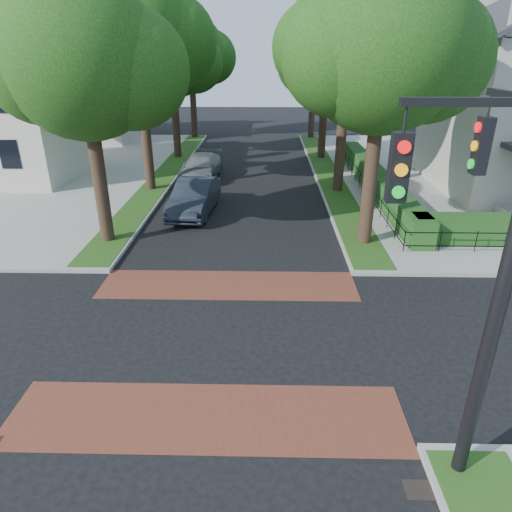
# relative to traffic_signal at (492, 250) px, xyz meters

# --- Properties ---
(ground) EXTENTS (120.00, 120.00, 0.00)m
(ground) POSITION_rel_traffic_signal_xyz_m (-4.89, 4.41, -4.71)
(ground) COLOR black
(ground) RESTS_ON ground
(crosswalk_far) EXTENTS (9.00, 2.20, 0.01)m
(crosswalk_far) POSITION_rel_traffic_signal_xyz_m (-4.89, 7.61, -4.70)
(crosswalk_far) COLOR brown
(crosswalk_far) RESTS_ON ground
(crosswalk_near) EXTENTS (9.00, 2.20, 0.01)m
(crosswalk_near) POSITION_rel_traffic_signal_xyz_m (-4.89, 1.21, -4.70)
(crosswalk_near) COLOR brown
(crosswalk_near) RESTS_ON ground
(storm_drain) EXTENTS (0.65, 0.45, 0.01)m
(storm_drain) POSITION_rel_traffic_signal_xyz_m (-0.59, -0.59, -4.70)
(storm_drain) COLOR black
(storm_drain) RESTS_ON ground
(grass_strip_ne) EXTENTS (1.60, 29.80, 0.02)m
(grass_strip_ne) POSITION_rel_traffic_signal_xyz_m (0.51, 23.51, -4.55)
(grass_strip_ne) COLOR #224A15
(grass_strip_ne) RESTS_ON sidewalk_ne
(grass_strip_nw) EXTENTS (1.60, 29.80, 0.02)m
(grass_strip_nw) POSITION_rel_traffic_signal_xyz_m (-10.29, 23.51, -4.55)
(grass_strip_nw) COLOR #224A15
(grass_strip_nw) RESTS_ON sidewalk_nw
(tree_right_near) EXTENTS (7.75, 6.67, 10.66)m
(tree_right_near) POSITION_rel_traffic_signal_xyz_m (0.72, 11.65, 2.92)
(tree_right_near) COLOR black
(tree_right_near) RESTS_ON sidewalk_ne
(tree_right_mid) EXTENTS (8.25, 7.09, 11.22)m
(tree_right_mid) POSITION_rel_traffic_signal_xyz_m (0.72, 19.66, 3.28)
(tree_right_mid) COLOR black
(tree_right_mid) RESTS_ON sidewalk_ne
(tree_right_far) EXTENTS (7.25, 6.23, 9.74)m
(tree_right_far) POSITION_rel_traffic_signal_xyz_m (0.71, 28.64, 2.20)
(tree_right_far) COLOR black
(tree_right_far) RESTS_ON sidewalk_ne
(tree_right_back) EXTENTS (7.50, 6.45, 10.20)m
(tree_right_back) POSITION_rel_traffic_signal_xyz_m (0.72, 37.64, 2.56)
(tree_right_back) COLOR black
(tree_right_back) RESTS_ON sidewalk_ne
(tree_left_near) EXTENTS (7.50, 6.45, 10.20)m
(tree_left_near) POSITION_rel_traffic_signal_xyz_m (-10.28, 11.64, 2.56)
(tree_left_near) COLOR black
(tree_left_near) RESTS_ON sidewalk_nw
(tree_left_mid) EXTENTS (8.00, 6.88, 11.48)m
(tree_left_mid) POSITION_rel_traffic_signal_xyz_m (-10.28, 19.66, 3.64)
(tree_left_mid) COLOR black
(tree_left_mid) RESTS_ON sidewalk_nw
(tree_left_far) EXTENTS (7.00, 6.02, 9.86)m
(tree_left_far) POSITION_rel_traffic_signal_xyz_m (-10.29, 28.63, 2.41)
(tree_left_far) COLOR black
(tree_left_far) RESTS_ON sidewalk_nw
(tree_left_back) EXTENTS (7.75, 6.66, 10.44)m
(tree_left_back) POSITION_rel_traffic_signal_xyz_m (-10.28, 37.65, 2.70)
(tree_left_back) COLOR black
(tree_left_back) RESTS_ON sidewalk_nw
(hedge_main_road) EXTENTS (1.00, 18.00, 1.20)m
(hedge_main_road) POSITION_rel_traffic_signal_xyz_m (2.81, 19.41, -3.96)
(hedge_main_road) COLOR #214819
(hedge_main_road) RESTS_ON sidewalk_ne
(fence_main_road) EXTENTS (0.06, 18.00, 0.90)m
(fence_main_road) POSITION_rel_traffic_signal_xyz_m (2.01, 19.41, -4.11)
(fence_main_road) COLOR black
(fence_main_road) RESTS_ON sidewalk_ne
(house_left_far) EXTENTS (10.00, 9.00, 10.14)m
(house_left_far) POSITION_rel_traffic_signal_xyz_m (-20.38, 36.41, 0.33)
(house_left_far) COLOR #B4B1A2
(house_left_far) RESTS_ON sidewalk_nw
(traffic_signal) EXTENTS (2.17, 2.00, 8.00)m
(traffic_signal) POSITION_rel_traffic_signal_xyz_m (0.00, 0.00, 0.00)
(traffic_signal) COLOR black
(traffic_signal) RESTS_ON sidewalk_se
(parked_car_front) EXTENTS (2.12, 4.57, 1.51)m
(parked_car_front) POSITION_rel_traffic_signal_xyz_m (-7.19, 15.56, -3.95)
(parked_car_front) COLOR #B5B0A3
(parked_car_front) RESTS_ON ground
(parked_car_middle) EXTENTS (2.20, 5.25, 1.69)m
(parked_car_middle) POSITION_rel_traffic_signal_xyz_m (-7.19, 15.45, -3.86)
(parked_car_middle) COLOR #212732
(parked_car_middle) RESTS_ON ground
(parked_car_rear) EXTENTS (2.59, 5.39, 1.51)m
(parked_car_rear) POSITION_rel_traffic_signal_xyz_m (-7.75, 22.34, -3.95)
(parked_car_rear) COLOR gray
(parked_car_rear) RESTS_ON ground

